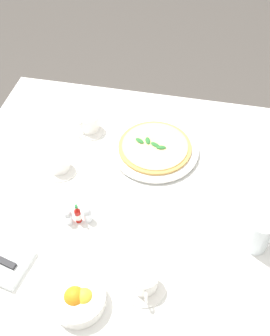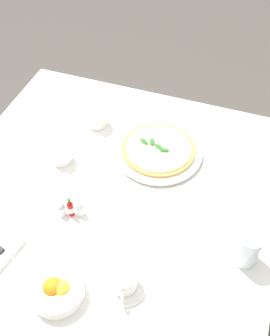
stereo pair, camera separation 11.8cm
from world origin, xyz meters
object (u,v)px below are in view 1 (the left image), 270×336
(citrus_bowl, at_px, (78,298))
(salt_shaker, at_px, (69,217))
(coffee_cup_near_left, at_px, (89,123))
(water_glass_back_corner, at_px, (258,235))
(pizza_plate, at_px, (155,149))
(hot_sauce_bottle, at_px, (78,215))
(coffee_cup_near_right, at_px, (144,281))
(pepper_shaker, at_px, (88,215))
(pizza, at_px, (155,146))
(coffee_cup_far_right, at_px, (59,163))

(citrus_bowl, height_order, salt_shaker, citrus_bowl)
(coffee_cup_near_left, relative_size, water_glass_back_corner, 1.07)
(pizza_plate, xyz_separation_m, hot_sauce_bottle, (0.19, 0.35, 0.02))
(coffee_cup_near_left, bearing_deg, coffee_cup_near_right, 119.01)
(pizza_plate, bearing_deg, pepper_shaker, 65.01)
(hot_sauce_bottle, bearing_deg, coffee_cup_near_right, 144.56)
(pizza, relative_size, water_glass_back_corner, 2.19)
(citrus_bowl, distance_m, salt_shaker, 0.27)
(coffee_cup_far_right, bearing_deg, coffee_cup_near_right, 135.17)
(coffee_cup_near_left, xyz_separation_m, salt_shaker, (-0.05, 0.42, -0.01))
(citrus_bowl, xyz_separation_m, hot_sauce_bottle, (0.08, -0.25, 0.01))
(coffee_cup_near_right, bearing_deg, pizza_plate, -83.73)
(pizza, distance_m, hot_sauce_bottle, 0.39)
(water_glass_back_corner, bearing_deg, coffee_cup_far_right, -14.53)
(pepper_shaker, bearing_deg, pizza_plate, -114.99)
(pizza, bearing_deg, salt_shaker, 59.22)
(water_glass_back_corner, distance_m, hot_sauce_bottle, 0.55)
(coffee_cup_near_left, xyz_separation_m, coffee_cup_near_right, (-0.32, 0.59, -0.00))
(hot_sauce_bottle, xyz_separation_m, salt_shaker, (0.03, 0.01, -0.01))
(pizza_plate, height_order, hot_sauce_bottle, hot_sauce_bottle)
(water_glass_back_corner, distance_m, citrus_bowl, 0.54)
(salt_shaker, height_order, pepper_shaker, same)
(pizza, bearing_deg, pizza_plate, 166.81)
(citrus_bowl, relative_size, hot_sauce_bottle, 1.81)
(water_glass_back_corner, xyz_separation_m, citrus_bowl, (0.47, 0.28, -0.03))
(coffee_cup_near_left, height_order, citrus_bowl, coffee_cup_near_left)
(citrus_bowl, bearing_deg, hot_sauce_bottle, -72.96)
(pizza, relative_size, coffee_cup_far_right, 2.06)
(pizza_plate, relative_size, salt_shaker, 5.72)
(coffee_cup_near_left, distance_m, hot_sauce_bottle, 0.42)
(pizza, xyz_separation_m, coffee_cup_near_right, (-0.06, 0.52, 0.01))
(pizza_plate, relative_size, water_glass_back_corner, 2.64)
(water_glass_back_corner, height_order, citrus_bowl, water_glass_back_corner)
(coffee_cup_near_left, bearing_deg, water_glass_back_corner, 148.14)
(pizza, bearing_deg, coffee_cup_far_right, 25.47)
(water_glass_back_corner, relative_size, citrus_bowl, 0.81)
(pizza_plate, bearing_deg, salt_shaker, 59.19)
(water_glass_back_corner, bearing_deg, citrus_bowl, 30.60)
(pepper_shaker, bearing_deg, salt_shaker, 19.65)
(coffee_cup_near_left, relative_size, hot_sauce_bottle, 1.57)
(citrus_bowl, bearing_deg, pizza, -100.14)
(coffee_cup_near_left, xyz_separation_m, hot_sauce_bottle, (-0.08, 0.41, 0.00))
(coffee_cup_far_right, height_order, coffee_cup_near_left, coffee_cup_near_left)
(hot_sauce_bottle, bearing_deg, coffee_cup_near_left, -78.80)
(citrus_bowl, distance_m, hot_sauce_bottle, 0.27)
(pizza_plate, xyz_separation_m, coffee_cup_far_right, (0.32, 0.15, 0.02))
(coffee_cup_far_right, height_order, pepper_shaker, coffee_cup_far_right)
(coffee_cup_far_right, height_order, coffee_cup_near_right, coffee_cup_near_right)
(citrus_bowl, xyz_separation_m, pepper_shaker, (0.05, -0.26, -0.00))
(citrus_bowl, relative_size, salt_shaker, 2.67)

